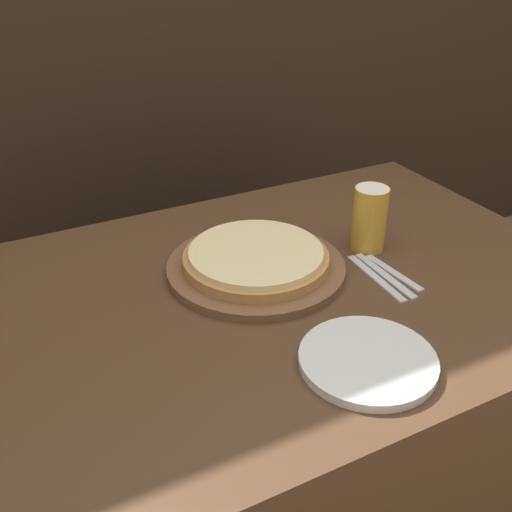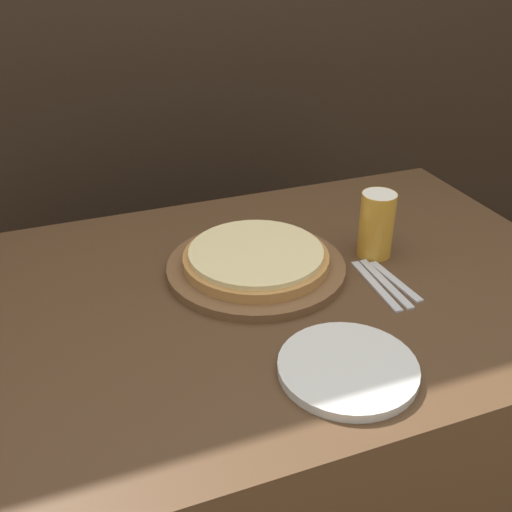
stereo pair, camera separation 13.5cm
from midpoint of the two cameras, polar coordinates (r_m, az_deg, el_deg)
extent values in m
plane|color=#756047|center=(1.84, -0.76, -22.79)|extent=(12.00, 12.00, 0.00)
cube|color=#4C331E|center=(1.56, -0.86, -14.46)|extent=(1.43, 0.97, 0.75)
cylinder|color=brown|center=(1.37, -2.83, -1.17)|extent=(0.41, 0.41, 0.02)
cylinder|color=#B77F42|center=(1.36, -2.85, -0.37)|extent=(0.33, 0.33, 0.02)
cylinder|color=beige|center=(1.35, -2.87, 0.29)|extent=(0.31, 0.31, 0.01)
cylinder|color=gold|center=(1.45, 8.14, 3.47)|extent=(0.08, 0.08, 0.16)
cylinder|color=white|center=(1.42, 8.34, 5.99)|extent=(0.08, 0.08, 0.02)
cylinder|color=silver|center=(1.11, 7.13, -9.96)|extent=(0.25, 0.25, 0.02)
cube|color=silver|center=(1.36, 8.56, -2.17)|extent=(0.03, 0.21, 0.00)
cube|color=silver|center=(1.37, 9.42, -1.91)|extent=(0.02, 0.21, 0.00)
cube|color=silver|center=(1.38, 10.26, -1.66)|extent=(0.03, 0.18, 0.00)
camera|label=1|loc=(0.07, -92.86, -1.65)|focal=42.00mm
camera|label=2|loc=(0.07, 87.14, 1.65)|focal=42.00mm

